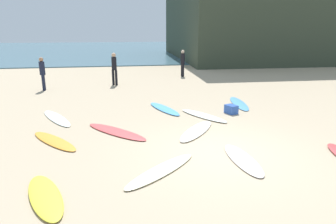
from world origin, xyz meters
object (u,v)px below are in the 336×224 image
(surfboard_3, at_px, (243,159))
(surfboard_5, at_px, (161,170))
(surfboard_9, at_px, (239,103))
(beach_cooler, at_px, (231,109))
(surfboard_7, at_px, (197,131))
(beachgoer_far, at_px, (114,67))
(surfboard_4, at_px, (45,196))
(beachgoer_mid, at_px, (183,62))
(surfboard_10, at_px, (203,116))
(surfboard_1, at_px, (164,109))
(surfboard_2, at_px, (57,118))
(surfboard_0, at_px, (116,132))
(surfboard_6, at_px, (54,141))
(beachgoer_near, at_px, (42,72))

(surfboard_3, relative_size, surfboard_5, 0.85)
(surfboard_9, relative_size, beach_cooler, 5.41)
(surfboard_7, height_order, beachgoer_far, beachgoer_far)
(surfboard_3, height_order, surfboard_4, surfboard_4)
(beachgoer_mid, relative_size, beach_cooler, 3.88)
(surfboard_9, bearing_deg, surfboard_10, -134.39)
(surfboard_1, height_order, surfboard_4, surfboard_4)
(beachgoer_mid, xyz_separation_m, beach_cooler, (0.03, -9.15, -0.82))
(surfboard_5, height_order, surfboard_9, surfboard_9)
(surfboard_5, bearing_deg, surfboard_2, -7.72)
(surfboard_7, xyz_separation_m, surfboard_9, (2.72, 3.19, -0.01))
(surfboard_3, bearing_deg, beachgoer_mid, -96.75)
(surfboard_0, height_order, surfboard_3, surfboard_0)
(surfboard_5, relative_size, surfboard_7, 1.03)
(surfboard_7, bearing_deg, surfboard_9, 85.30)
(surfboard_1, bearing_deg, surfboard_9, 166.94)
(surfboard_9, relative_size, beachgoer_mid, 1.39)
(surfboard_0, relative_size, beachgoer_far, 1.39)
(beachgoer_mid, bearing_deg, surfboard_2, -49.21)
(surfboard_0, distance_m, beachgoer_mid, 11.58)
(surfboard_6, bearing_deg, beachgoer_far, 40.79)
(surfboard_10, xyz_separation_m, beachgoer_mid, (1.16, 9.40, 0.95))
(surfboard_0, distance_m, surfboard_7, 2.59)
(surfboard_9, bearing_deg, beach_cooler, -115.03)
(beachgoer_far, bearing_deg, surfboard_5, -53.20)
(surfboard_5, distance_m, beachgoer_near, 11.34)
(surfboard_0, xyz_separation_m, surfboard_1, (1.93, 2.48, 0.01))
(surfboard_2, xyz_separation_m, beachgoer_near, (-1.62, 5.47, 0.94))
(surfboard_1, distance_m, beach_cooler, 2.67)
(beachgoer_mid, bearing_deg, surfboard_0, -34.97)
(surfboard_0, height_order, beachgoer_near, beachgoer_near)
(beach_cooler, bearing_deg, surfboard_5, -127.23)
(surfboard_6, relative_size, beachgoer_near, 1.30)
(surfboard_4, relative_size, beachgoer_mid, 1.11)
(surfboard_10, bearing_deg, surfboard_7, -143.25)
(surfboard_0, bearing_deg, surfboard_2, -83.00)
(surfboard_2, bearing_deg, surfboard_7, -52.63)
(surfboard_0, bearing_deg, surfboard_1, -170.40)
(surfboard_4, distance_m, surfboard_9, 9.32)
(surfboard_7, distance_m, beachgoer_far, 9.00)
(surfboard_5, relative_size, beach_cooler, 5.20)
(surfboard_2, height_order, surfboard_5, same)
(surfboard_6, xyz_separation_m, surfboard_9, (7.08, 3.40, 0.00))
(surfboard_0, bearing_deg, surfboard_5, 67.58)
(surfboard_6, bearing_deg, surfboard_0, -21.48)
(surfboard_0, relative_size, surfboard_2, 1.01)
(beachgoer_near, height_order, beach_cooler, beachgoer_near)
(surfboard_3, distance_m, surfboard_7, 2.38)
(surfboard_3, distance_m, beachgoer_near, 12.18)
(beachgoer_mid, bearing_deg, beachgoer_near, -80.24)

